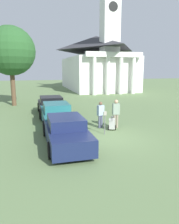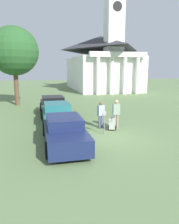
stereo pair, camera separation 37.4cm
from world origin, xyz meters
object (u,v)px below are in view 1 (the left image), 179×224
(parked_car_navy, at_px, (65,131))
(person_supervisor, at_px, (116,112))
(parked_car_black, at_px, (51,106))
(parking_meter, at_px, (105,118))
(person_worker, at_px, (101,113))
(parked_car_teal, at_px, (56,115))
(church, at_px, (97,61))
(equipment_cart, at_px, (112,124))

(parked_car_navy, height_order, person_supervisor, person_supervisor)
(parked_car_black, bearing_deg, parking_meter, -68.86)
(person_worker, bearing_deg, parked_car_black, -80.15)
(parked_car_teal, relative_size, parking_meter, 3.77)
(parking_meter, xyz_separation_m, person_supervisor, (1.10, 1.09, 0.10))
(person_worker, distance_m, church, 26.29)
(parking_meter, xyz_separation_m, church, (7.59, 26.30, 4.02))
(parked_car_teal, height_order, person_supervisor, person_supervisor)
(person_supervisor, xyz_separation_m, equipment_cart, (-0.37, -0.33, -0.64))
(person_worker, xyz_separation_m, church, (7.38, 24.91, 4.00))
(parked_car_navy, relative_size, equipment_cart, 5.10)
(parked_car_teal, bearing_deg, equipment_cart, -31.53)
(person_supervisor, bearing_deg, equipment_cart, 44.28)
(parking_meter, xyz_separation_m, person_worker, (0.20, 1.39, 0.01))
(parked_car_teal, xyz_separation_m, church, (9.97, 23.62, 4.24))
(equipment_cart, bearing_deg, person_supervisor, 62.93)
(parked_car_navy, bearing_deg, person_worker, 43.52)
(parked_car_black, xyz_separation_m, church, (9.97, 20.09, 4.24))
(parked_car_black, bearing_deg, church, 63.67)
(person_supervisor, bearing_deg, parking_meter, 47.40)
(parking_meter, bearing_deg, church, 73.91)
(person_worker, bearing_deg, parking_meter, 63.32)
(parked_car_navy, distance_m, parking_meter, 2.63)
(parked_car_teal, bearing_deg, church, 67.18)
(parked_car_black, distance_m, person_supervisor, 6.20)
(person_worker, distance_m, person_supervisor, 0.95)
(parked_car_teal, height_order, parking_meter, parked_car_teal)
(parked_car_teal, distance_m, person_supervisor, 3.85)
(person_supervisor, height_order, equipment_cart, person_supervisor)
(parked_car_teal, distance_m, parked_car_black, 3.53)
(parked_car_navy, height_order, parked_car_black, parked_car_black)
(parking_meter, height_order, church, church)
(equipment_cart, xyz_separation_m, church, (6.86, 25.54, 4.55))
(parked_car_black, distance_m, parking_meter, 6.65)
(church, bearing_deg, person_supervisor, -104.42)
(person_worker, height_order, equipment_cart, person_worker)
(parking_meter, distance_m, equipment_cart, 1.18)
(parked_car_teal, bearing_deg, parked_car_navy, -89.93)
(equipment_cart, bearing_deg, parked_car_navy, -128.21)
(person_supervisor, bearing_deg, parked_car_teal, -21.63)
(parked_car_teal, xyz_separation_m, person_supervisor, (3.49, -1.59, 0.33))
(parked_car_navy, distance_m, parked_car_black, 7.27)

